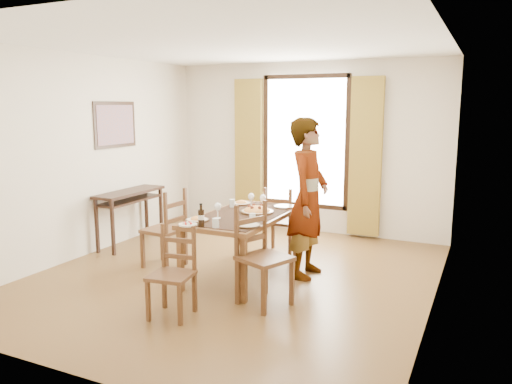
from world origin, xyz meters
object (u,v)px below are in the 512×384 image
at_px(dining_table, 243,220).
at_px(pasta_platter, 257,209).
at_px(console_table, 130,199).
at_px(man, 308,198).

relative_size(dining_table, pasta_platter, 4.11).
bearing_deg(pasta_platter, console_table, 170.14).
bearing_deg(dining_table, console_table, 166.21).
relative_size(console_table, dining_table, 0.73).
bearing_deg(man, pasta_platter, 107.47).
relative_size(man, pasta_platter, 4.72).
distance_m(console_table, pasta_platter, 2.26).
xyz_separation_m(dining_table, pasta_platter, (0.12, 0.13, 0.12)).
bearing_deg(dining_table, pasta_platter, 48.11).
bearing_deg(console_table, man, -3.82).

